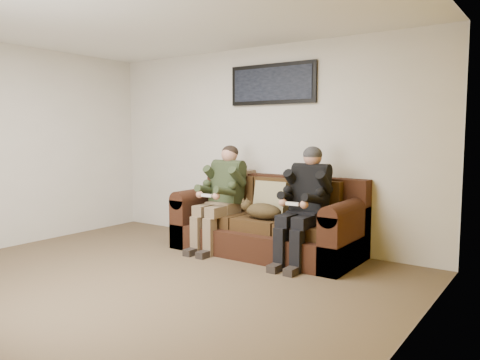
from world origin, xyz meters
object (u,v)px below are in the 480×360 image
Objects in this scene: person_left at (222,191)px; framed_poster at (272,84)px; sofa at (269,224)px; cat at (262,211)px; person_right at (305,198)px.

framed_poster is (0.39, 0.58, 1.36)m from person_left.
sofa is at bearing -62.51° from framed_poster.
person_left is 0.67m from cat.
person_right is at bearing 0.02° from person_left.
framed_poster is (-0.79, 0.58, 1.35)m from person_right.
cat is (0.64, -0.06, -0.18)m from person_left.
person_left is at bearing 174.54° from cat.
cat is at bearing -68.58° from framed_poster.
person_left is 0.99× the size of person_right.
sofa is 0.73m from person_left.
person_right is 2.01× the size of cat.
person_right reaches higher than sofa.
person_right is at bearing -36.11° from framed_poster.
cat is at bearing -173.50° from person_right.
framed_poster reaches higher than sofa.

